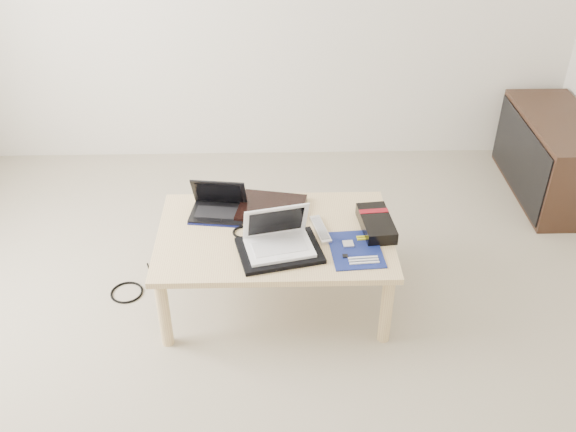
{
  "coord_description": "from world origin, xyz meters",
  "views": [
    {
      "loc": [
        0.08,
        -1.93,
        2.17
      ],
      "look_at": [
        0.14,
        0.5,
        0.5
      ],
      "focal_mm": 40.0,
      "sensor_mm": 36.0,
      "label": 1
    }
  ],
  "objects_px": {
    "media_cabinet": "(551,157)",
    "gpu_box": "(376,223)",
    "white_laptop": "(278,238)",
    "netbook": "(218,207)",
    "coffee_table": "(275,241)"
  },
  "relations": [
    {
      "from": "coffee_table",
      "to": "gpu_box",
      "type": "bearing_deg",
      "value": 3.11
    },
    {
      "from": "media_cabinet",
      "to": "white_laptop",
      "type": "height_order",
      "value": "white_laptop"
    },
    {
      "from": "coffee_table",
      "to": "white_laptop",
      "type": "height_order",
      "value": "white_laptop"
    },
    {
      "from": "netbook",
      "to": "white_laptop",
      "type": "relative_size",
      "value": 0.86
    },
    {
      "from": "gpu_box",
      "to": "netbook",
      "type": "bearing_deg",
      "value": 168.97
    },
    {
      "from": "white_laptop",
      "to": "netbook",
      "type": "bearing_deg",
      "value": 134.11
    },
    {
      "from": "coffee_table",
      "to": "white_laptop",
      "type": "xyz_separation_m",
      "value": [
        0.02,
        -0.12,
        0.11
      ]
    },
    {
      "from": "coffee_table",
      "to": "gpu_box",
      "type": "relative_size",
      "value": 3.79
    },
    {
      "from": "media_cabinet",
      "to": "netbook",
      "type": "distance_m",
      "value": 2.13
    },
    {
      "from": "netbook",
      "to": "media_cabinet",
      "type": "bearing_deg",
      "value": 21.66
    },
    {
      "from": "coffee_table",
      "to": "media_cabinet",
      "type": "relative_size",
      "value": 1.22
    },
    {
      "from": "coffee_table",
      "to": "netbook",
      "type": "distance_m",
      "value": 0.33
    },
    {
      "from": "white_laptop",
      "to": "gpu_box",
      "type": "xyz_separation_m",
      "value": [
        0.46,
        0.15,
        -0.03
      ]
    },
    {
      "from": "media_cabinet",
      "to": "gpu_box",
      "type": "distance_m",
      "value": 1.54
    },
    {
      "from": "media_cabinet",
      "to": "gpu_box",
      "type": "xyz_separation_m",
      "value": [
        -1.22,
        -0.93,
        0.18
      ]
    }
  ]
}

